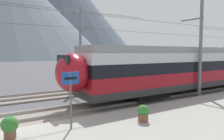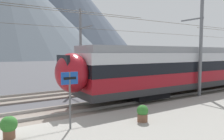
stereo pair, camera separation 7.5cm
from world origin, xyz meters
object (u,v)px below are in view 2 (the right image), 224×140
at_px(train_far_track, 208,62).
at_px(potted_plant_platform_edge, 9,126).
at_px(catenary_mast_far_side, 81,47).
at_px(catenary_mast_mid, 200,42).
at_px(train_near_platform, 208,66).
at_px(platform_sign, 70,87).
at_px(potted_plant_by_shelter, 143,113).

distance_m(train_far_track, potted_plant_platform_edge, 25.92).
bearing_deg(catenary_mast_far_side, catenary_mast_mid, -58.60).
bearing_deg(potted_plant_platform_edge, train_far_track, 18.90).
relative_size(train_near_platform, train_far_track, 0.96).
bearing_deg(platform_sign, catenary_mast_far_side, 63.50).
relative_size(catenary_mast_far_side, potted_plant_by_shelter, 53.13).
bearing_deg(platform_sign, potted_plant_platform_edge, 175.17).
height_order(catenary_mast_mid, potted_plant_platform_edge, catenary_mast_mid).
xyz_separation_m(platform_sign, potted_plant_by_shelter, (3.08, -0.89, -1.29)).
bearing_deg(catenary_mast_far_side, train_far_track, -7.10).
relative_size(platform_sign, potted_plant_platform_edge, 2.78).
height_order(catenary_mast_mid, catenary_mast_far_side, catenary_mast_mid).
bearing_deg(train_far_track, catenary_mast_mid, -149.40).
height_order(train_near_platform, catenary_mast_far_side, catenary_mast_far_side).
relative_size(train_far_track, catenary_mast_far_side, 0.70).
xyz_separation_m(train_near_platform, potted_plant_platform_edge, (-16.45, -3.14, -1.42)).
relative_size(catenary_mast_mid, catenary_mast_far_side, 1.00).
bearing_deg(potted_plant_by_shelter, catenary_mast_mid, 19.17).
distance_m(train_near_platform, potted_plant_platform_edge, 16.81).
xyz_separation_m(catenary_mast_mid, potted_plant_platform_edge, (-13.00, -1.59, -3.39)).
height_order(potted_plant_platform_edge, potted_plant_by_shelter, potted_plant_platform_edge).
bearing_deg(platform_sign, potted_plant_by_shelter, -16.11).
bearing_deg(catenary_mast_mid, catenary_mast_far_side, 121.40).
distance_m(train_near_platform, catenary_mast_far_side, 11.66).
xyz_separation_m(catenary_mast_far_side, platform_sign, (-5.32, -10.68, -1.94)).
bearing_deg(catenary_mast_far_side, train_near_platform, -39.58).
distance_m(catenary_mast_mid, potted_plant_platform_edge, 13.53).
xyz_separation_m(train_far_track, catenary_mast_mid, (-11.48, -6.79, 1.98)).
relative_size(train_far_track, platform_sign, 12.21).
bearing_deg(potted_plant_platform_edge, potted_plant_by_shelter, -11.46).
bearing_deg(train_near_platform, train_far_track, 33.13).
distance_m(potted_plant_platform_edge, potted_plant_by_shelter, 5.43).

